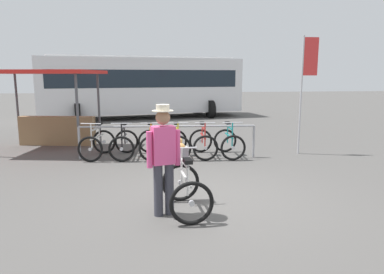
# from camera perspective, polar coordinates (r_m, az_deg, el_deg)

# --- Properties ---
(ground_plane) EXTENTS (80.00, 80.00, 0.00)m
(ground_plane) POSITION_cam_1_polar(r_m,az_deg,el_deg) (6.34, 3.14, -9.89)
(ground_plane) COLOR #514F4C
(bike_rack_rail) EXTENTS (4.60, 0.42, 0.88)m
(bike_rack_rail) POSITION_cam_1_polar(r_m,az_deg,el_deg) (9.15, -4.01, 0.82)
(bike_rack_rail) COLOR #99999E
(bike_rack_rail) RESTS_ON ground
(racked_bike_white) EXTENTS (0.89, 1.22, 0.97)m
(racked_bike_white) POSITION_cam_1_polar(r_m,az_deg,el_deg) (9.60, -15.11, -1.09)
(racked_bike_white) COLOR black
(racked_bike_white) RESTS_ON ground
(racked_bike_black) EXTENTS (0.74, 1.13, 0.97)m
(racked_bike_black) POSITION_cam_1_polar(r_m,az_deg,el_deg) (9.48, -10.97, -1.07)
(racked_bike_black) COLOR black
(racked_bike_black) RESTS_ON ground
(racked_bike_orange) EXTENTS (0.70, 1.12, 0.97)m
(racked_bike_orange) POSITION_cam_1_polar(r_m,az_deg,el_deg) (9.40, -6.74, -1.04)
(racked_bike_orange) COLOR black
(racked_bike_orange) RESTS_ON ground
(racked_bike_yellow) EXTENTS (0.67, 1.10, 0.97)m
(racked_bike_yellow) POSITION_cam_1_polar(r_m,az_deg,el_deg) (9.38, -2.47, -1.00)
(racked_bike_yellow) COLOR black
(racked_bike_yellow) RESTS_ON ground
(racked_bike_red) EXTENTS (0.70, 1.12, 0.97)m
(racked_bike_red) POSITION_cam_1_polar(r_m,az_deg,el_deg) (9.42, 1.80, -0.96)
(racked_bike_red) COLOR black
(racked_bike_red) RESTS_ON ground
(racked_bike_teal) EXTENTS (0.68, 1.10, 0.97)m
(racked_bike_teal) POSITION_cam_1_polar(r_m,az_deg,el_deg) (9.50, 6.01, -0.92)
(racked_bike_teal) COLOR black
(racked_bike_teal) RESTS_ON ground
(featured_bicycle) EXTENTS (0.72, 1.22, 1.09)m
(featured_bicycle) POSITION_cam_1_polar(r_m,az_deg,el_deg) (5.69, -1.27, -7.03)
(featured_bicycle) COLOR black
(featured_bicycle) RESTS_ON ground
(person_with_featured_bike) EXTENTS (0.52, 0.32, 1.72)m
(person_with_featured_bike) POSITION_cam_1_polar(r_m,az_deg,el_deg) (5.36, -4.66, -3.02)
(person_with_featured_bike) COLOR #383842
(person_with_featured_bike) RESTS_ON ground
(bus_distant) EXTENTS (10.29, 4.57, 3.08)m
(bus_distant) POSITION_cam_1_polar(r_m,az_deg,el_deg) (18.34, -7.99, 8.57)
(bus_distant) COLOR silver
(bus_distant) RESTS_ON ground
(market_stall) EXTENTS (3.46, 2.82, 2.30)m
(market_stall) POSITION_cam_1_polar(r_m,az_deg,el_deg) (11.26, -22.12, 5.38)
(market_stall) COLOR #4C4C51
(market_stall) RESTS_ON ground
(banner_flag) EXTENTS (0.45, 0.05, 3.20)m
(banner_flag) POSITION_cam_1_polar(r_m,az_deg,el_deg) (10.08, 18.13, 9.92)
(banner_flag) COLOR #B2B2B7
(banner_flag) RESTS_ON ground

